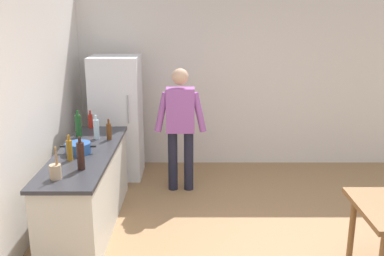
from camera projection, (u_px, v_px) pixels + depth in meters
The scene contains 13 objects.
wall_back at pixel (241, 81), 6.99m from camera, with size 6.40×0.12×2.70m, color silver.
wall_left at pixel (4, 128), 4.28m from camera, with size 0.12×5.60×2.70m, color silver.
kitchen_counter at pixel (86, 189), 5.10m from camera, with size 0.64×2.20×0.90m.
refrigerator at pixel (115, 118), 6.52m from camera, with size 0.70×0.67×1.80m.
person at pixel (179, 122), 5.97m from camera, with size 0.70×0.22×1.70m.
cooking_pot at pixel (76, 148), 4.93m from camera, with size 0.40×0.28×0.12m.
utensil_jar at pixel (54, 171), 4.19m from camera, with size 0.11×0.11×0.32m.
bottle_beer_brown at pixel (107, 131), 5.42m from camera, with size 0.06×0.06×0.26m.
bottle_water_clear at pixel (95, 129), 5.45m from camera, with size 0.07×0.07×0.30m.
bottle_oil_amber at pixel (68, 150), 4.68m from camera, with size 0.06×0.06×0.28m.
bottle_wine_green at pixel (76, 126), 5.53m from camera, with size 0.08×0.08×0.34m.
bottle_sauce_red at pixel (89, 121), 5.94m from camera, with size 0.06×0.06×0.24m.
bottle_wine_dark at pixel (79, 156), 4.41m from camera, with size 0.08×0.08×0.34m.
Camera 1 is at (-0.79, -3.93, 2.49)m, focal length 41.48 mm.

